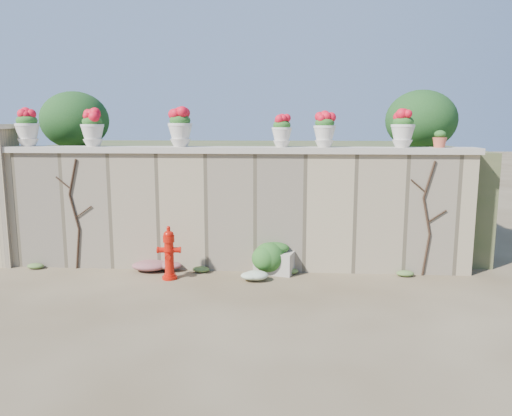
# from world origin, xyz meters

# --- Properties ---
(ground) EXTENTS (80.00, 80.00, 0.00)m
(ground) POSITION_xyz_m (0.00, 0.00, 0.00)
(ground) COLOR #503E28
(ground) RESTS_ON ground
(stone_wall) EXTENTS (8.00, 0.40, 2.00)m
(stone_wall) POSITION_xyz_m (0.00, 1.80, 1.00)
(stone_wall) COLOR #9D8B68
(stone_wall) RESTS_ON ground
(wall_cap) EXTENTS (8.10, 0.52, 0.10)m
(wall_cap) POSITION_xyz_m (0.00, 1.80, 2.05)
(wall_cap) COLOR #BAB29D
(wall_cap) RESTS_ON stone_wall
(raised_fill) EXTENTS (9.00, 6.00, 2.00)m
(raised_fill) POSITION_xyz_m (0.00, 5.00, 1.00)
(raised_fill) COLOR #384C23
(raised_fill) RESTS_ON ground
(back_shrub_left) EXTENTS (1.30, 1.30, 1.10)m
(back_shrub_left) POSITION_xyz_m (-3.20, 3.00, 2.55)
(back_shrub_left) COLOR #143814
(back_shrub_left) RESTS_ON raised_fill
(back_shrub_right) EXTENTS (1.30, 1.30, 1.10)m
(back_shrub_right) POSITION_xyz_m (3.40, 3.00, 2.55)
(back_shrub_right) COLOR #143814
(back_shrub_right) RESTS_ON raised_fill
(vine_left) EXTENTS (0.60, 0.04, 1.91)m
(vine_left) POSITION_xyz_m (-2.67, 1.58, 0.99)
(vine_left) COLOR black
(vine_left) RESTS_ON ground
(vine_right) EXTENTS (0.60, 0.04, 1.91)m
(vine_right) POSITION_xyz_m (3.23, 1.58, 0.99)
(vine_right) COLOR black
(vine_right) RESTS_ON ground
(fire_hydrant) EXTENTS (0.37, 0.27, 0.87)m
(fire_hydrant) POSITION_xyz_m (-0.94, 1.10, 0.44)
(fire_hydrant) COLOR #B91107
(fire_hydrant) RESTS_ON ground
(planter_box) EXTENTS (0.71, 0.53, 0.53)m
(planter_box) POSITION_xyz_m (0.74, 1.55, 0.24)
(planter_box) COLOR #BAB29D
(planter_box) RESTS_ON ground
(green_shrub) EXTENTS (0.68, 0.61, 0.64)m
(green_shrub) POSITION_xyz_m (0.57, 1.46, 0.32)
(green_shrub) COLOR #1E5119
(green_shrub) RESTS_ON ground
(magenta_clump) EXTENTS (0.86, 0.57, 0.23)m
(magenta_clump) POSITION_xyz_m (-1.22, 1.55, 0.11)
(magenta_clump) COLOR #BA2566
(magenta_clump) RESTS_ON ground
(white_flowers) EXTENTS (0.57, 0.46, 0.21)m
(white_flowers) POSITION_xyz_m (0.46, 1.03, 0.10)
(white_flowers) COLOR white
(white_flowers) RESTS_ON ground
(urn_pot_0) EXTENTS (0.40, 0.40, 0.63)m
(urn_pot_0) POSITION_xyz_m (-3.52, 1.80, 2.41)
(urn_pot_0) COLOR beige
(urn_pot_0) RESTS_ON wall_cap
(urn_pot_1) EXTENTS (0.39, 0.39, 0.61)m
(urn_pot_1) POSITION_xyz_m (-2.37, 1.80, 2.40)
(urn_pot_1) COLOR beige
(urn_pot_1) RESTS_ON wall_cap
(urn_pot_2) EXTENTS (0.40, 0.40, 0.63)m
(urn_pot_2) POSITION_xyz_m (-0.86, 1.80, 2.41)
(urn_pot_2) COLOR beige
(urn_pot_2) RESTS_ON wall_cap
(urn_pot_3) EXTENTS (0.33, 0.33, 0.52)m
(urn_pot_3) POSITION_xyz_m (0.84, 1.80, 2.36)
(urn_pot_3) COLOR beige
(urn_pot_3) RESTS_ON wall_cap
(urn_pot_4) EXTENTS (0.37, 0.37, 0.57)m
(urn_pot_4) POSITION_xyz_m (1.55, 1.80, 2.38)
(urn_pot_4) COLOR beige
(urn_pot_4) RESTS_ON wall_cap
(urn_pot_5) EXTENTS (0.38, 0.38, 0.60)m
(urn_pot_5) POSITION_xyz_m (2.81, 1.80, 2.40)
(urn_pot_5) COLOR beige
(urn_pot_5) RESTS_ON wall_cap
(terracotta_pot) EXTENTS (0.23, 0.23, 0.27)m
(terracotta_pot) POSITION_xyz_m (3.41, 1.80, 2.22)
(terracotta_pot) COLOR #C9573D
(terracotta_pot) RESTS_ON wall_cap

